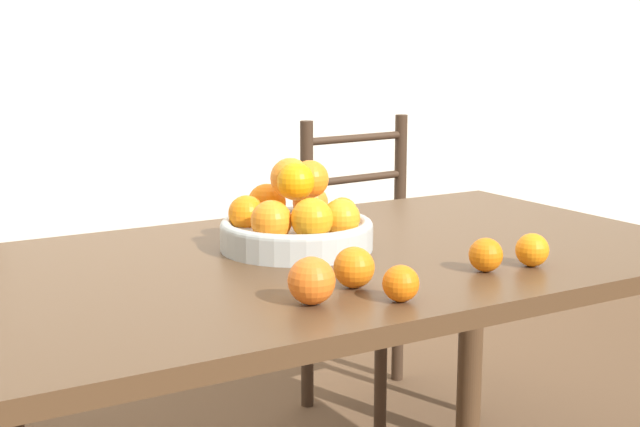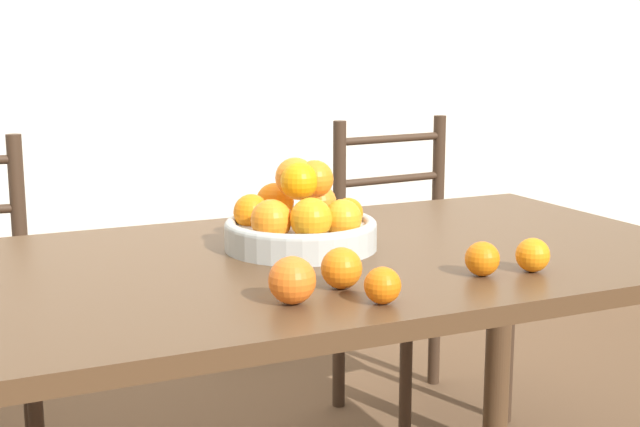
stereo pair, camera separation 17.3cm
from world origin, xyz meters
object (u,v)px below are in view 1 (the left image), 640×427
object	(u,v)px
orange_loose_0	(401,283)
fruit_bowl	(296,221)
orange_loose_1	(486,255)
chair_right	(383,268)
orange_loose_2	(354,267)
orange_loose_4	(312,281)
orange_loose_3	(532,250)

from	to	relation	value
orange_loose_0	fruit_bowl	bearing A→B (deg)	85.07
orange_loose_1	chair_right	size ratio (longest dim) A/B	0.07
orange_loose_0	orange_loose_2	distance (m)	0.11
orange_loose_1	orange_loose_4	bearing A→B (deg)	-177.69
orange_loose_3	orange_loose_1	bearing A→B (deg)	171.78
orange_loose_1	orange_loose_4	distance (m)	0.38
orange_loose_2	orange_loose_0	bearing A→B (deg)	-79.48
fruit_bowl	orange_loose_3	bearing A→B (deg)	-48.17
orange_loose_0	orange_loose_3	size ratio (longest dim) A/B	0.96
orange_loose_3	orange_loose_2	bearing A→B (deg)	172.73
fruit_bowl	orange_loose_3	distance (m)	0.47
orange_loose_2	orange_loose_4	world-z (taller)	orange_loose_4
orange_loose_3	orange_loose_4	xyz separation A→B (m)	(-0.48, -0.00, 0.01)
fruit_bowl	orange_loose_4	size ratio (longest dim) A/B	3.99
fruit_bowl	chair_right	bearing A→B (deg)	44.19
fruit_bowl	orange_loose_1	xyz separation A→B (m)	(0.21, -0.34, -0.03)
orange_loose_1	orange_loose_3	world-z (taller)	same
fruit_bowl	chair_right	size ratio (longest dim) A/B	0.34
orange_loose_0	orange_loose_2	xyz separation A→B (m)	(-0.02, 0.11, 0.01)
fruit_bowl	orange_loose_0	bearing A→B (deg)	-94.93
orange_loose_1	orange_loose_3	bearing A→B (deg)	-8.22
orange_loose_1	chair_right	xyz separation A→B (m)	(0.46, 0.99, -0.31)
orange_loose_2	orange_loose_3	distance (m)	0.37
orange_loose_3	orange_loose_0	bearing A→B (deg)	-169.92
orange_loose_4	orange_loose_0	bearing A→B (deg)	-24.82
orange_loose_4	chair_right	distance (m)	1.35
fruit_bowl	orange_loose_4	bearing A→B (deg)	-115.60
orange_loose_3	chair_right	distance (m)	1.11
chair_right	orange_loose_2	bearing A→B (deg)	-132.76
fruit_bowl	orange_loose_1	bearing A→B (deg)	-57.71
orange_loose_0	orange_loose_1	size ratio (longest dim) A/B	0.96
chair_right	orange_loose_0	bearing A→B (deg)	-129.06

